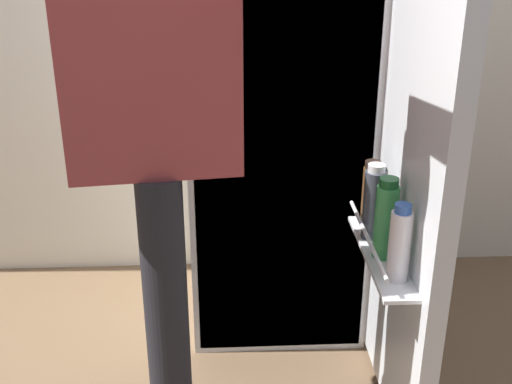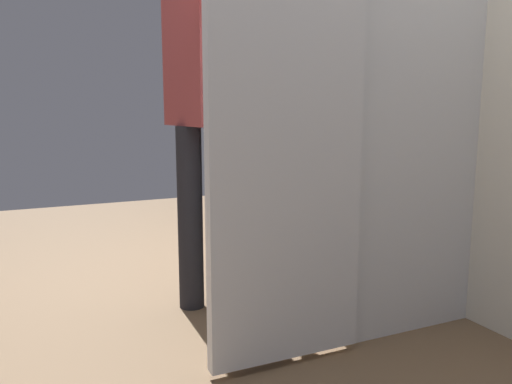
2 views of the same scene
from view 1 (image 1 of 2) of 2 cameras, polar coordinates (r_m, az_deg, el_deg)
The scene contains 2 objects.
refrigerator at distance 2.31m, azimuth 2.50°, elevation 8.73°, with size 0.68×1.26×1.80m.
person at distance 1.63m, azimuth -8.76°, elevation 8.43°, with size 0.61×0.72×1.76m.
Camera 1 is at (-0.19, -1.70, 1.48)m, focal length 45.38 mm.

